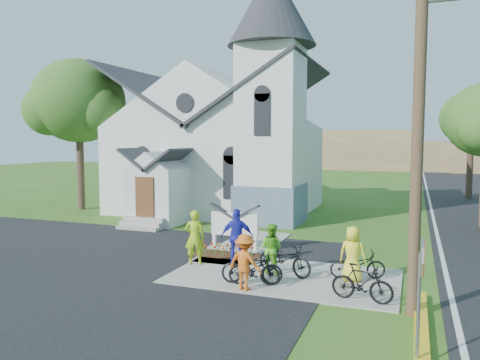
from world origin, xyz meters
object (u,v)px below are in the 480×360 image
at_px(church_sign, 235,225).
at_px(bike_4, 358,264).
at_px(bike_0, 252,268).
at_px(bike_1, 254,270).
at_px(cyclist_4, 353,254).
at_px(bike_3, 362,283).
at_px(bike_2, 285,259).
at_px(stop_sign, 421,275).
at_px(cyclist_1, 271,248).
at_px(cyclist_2, 237,237).
at_px(cyclist_0, 195,237).
at_px(utility_pole, 422,93).
at_px(cyclist_3, 245,262).

height_order(church_sign, bike_4, church_sign).
bearing_deg(bike_0, bike_1, -143.88).
distance_m(bike_0, cyclist_4, 3.06).
bearing_deg(bike_3, bike_2, 66.74).
distance_m(stop_sign, cyclist_1, 6.61).
bearing_deg(cyclist_2, stop_sign, 121.67).
relative_size(cyclist_1, bike_1, 1.06).
height_order(church_sign, stop_sign, stop_sign).
xyz_separation_m(church_sign, stop_sign, (6.63, -7.40, 0.75)).
xyz_separation_m(bike_0, bike_4, (2.87, 1.64, -0.04)).
bearing_deg(cyclist_1, bike_2, -172.50).
relative_size(cyclist_0, bike_3, 1.13).
relative_size(stop_sign, cyclist_0, 1.32).
relative_size(church_sign, bike_3, 1.33).
xyz_separation_m(cyclist_0, bike_2, (3.20, -0.11, -0.42)).
height_order(bike_0, bike_2, bike_2).
xyz_separation_m(cyclist_1, bike_3, (3.01, -1.68, -0.30)).
xyz_separation_m(bike_1, bike_4, (2.77, 1.72, -0.01)).
height_order(stop_sign, bike_3, stop_sign).
bearing_deg(bike_0, cyclist_4, -77.79).
bearing_deg(cyclist_2, bike_3, 137.48).
height_order(utility_pole, cyclist_3, utility_pole).
bearing_deg(cyclist_0, cyclist_1, 158.52).
bearing_deg(church_sign, bike_1, -61.39).
bearing_deg(cyclist_0, bike_3, 143.18).
bearing_deg(bike_0, utility_pole, -113.70).
distance_m(cyclist_0, cyclist_4, 5.29).
distance_m(church_sign, cyclist_1, 3.40).
distance_m(bike_0, bike_2, 1.41).
height_order(utility_pole, bike_3, utility_pole).
distance_m(cyclist_0, bike_0, 2.91).
relative_size(bike_3, cyclist_4, 0.98).
distance_m(church_sign, cyclist_0, 2.52).
bearing_deg(bike_0, cyclist_1, -21.87).
bearing_deg(bike_2, bike_1, 176.96).
height_order(stop_sign, cyclist_1, stop_sign).
height_order(cyclist_0, bike_4, cyclist_0).
bearing_deg(cyclist_1, utility_pole, 164.94).
distance_m(church_sign, bike_2, 3.76).
bearing_deg(bike_1, cyclist_2, 17.70).
height_order(bike_3, cyclist_4, cyclist_4).
xyz_separation_m(stop_sign, bike_1, (-4.50, 3.49, -1.28)).
relative_size(utility_pole, cyclist_3, 6.26).
bearing_deg(cyclist_3, cyclist_0, -24.81).
relative_size(cyclist_2, bike_3, 1.15).
height_order(cyclist_4, bike_4, cyclist_4).
xyz_separation_m(cyclist_2, cyclist_4, (3.94, -0.60, -0.11)).
bearing_deg(bike_4, bike_0, 103.13).
height_order(bike_1, bike_3, bike_3).
relative_size(stop_sign, bike_3, 1.50).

